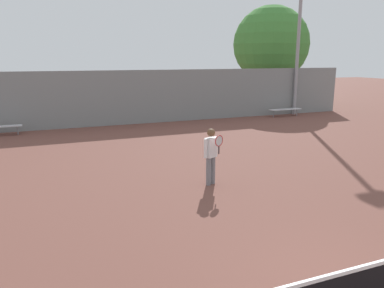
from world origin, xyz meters
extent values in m
cylinder|color=slate|center=(0.07, 5.98, 0.39)|extent=(0.14, 0.14, 0.79)
cylinder|color=slate|center=(0.23, 6.06, 0.39)|extent=(0.14, 0.14, 0.79)
cube|color=white|center=(0.15, 6.02, 1.06)|extent=(0.38, 0.32, 0.54)
cylinder|color=white|center=(-0.05, 5.93, 1.06)|extent=(0.10, 0.10, 0.52)
cylinder|color=white|center=(0.34, 6.11, 1.06)|extent=(0.10, 0.10, 0.52)
sphere|color=brown|center=(0.15, 6.02, 1.47)|extent=(0.22, 0.22, 0.22)
cylinder|color=black|center=(0.26, 5.76, 1.03)|extent=(0.03, 0.03, 0.22)
torus|color=red|center=(0.26, 5.76, 1.29)|extent=(0.30, 0.15, 0.31)
cylinder|color=silver|center=(0.26, 5.76, 1.29)|extent=(0.24, 0.12, 0.27)
cylinder|color=gray|center=(-5.16, 15.63, 0.20)|extent=(0.06, 0.06, 0.40)
cube|color=silver|center=(9.53, 15.63, 0.42)|extent=(2.10, 0.40, 0.04)
cylinder|color=gray|center=(8.69, 15.63, 0.20)|extent=(0.06, 0.06, 0.40)
cylinder|color=gray|center=(10.37, 15.63, 0.20)|extent=(0.06, 0.06, 0.40)
cylinder|color=#939399|center=(10.59, 16.20, 5.07)|extent=(0.20, 0.20, 10.14)
cube|color=gray|center=(0.00, 16.41, 1.41)|extent=(27.69, 0.06, 2.83)
cylinder|color=brown|center=(11.77, 20.87, 1.11)|extent=(0.53, 0.53, 2.21)
sphere|color=#428438|center=(11.77, 20.87, 4.40)|extent=(5.47, 5.47, 5.47)
camera|label=1|loc=(-4.05, -3.00, 3.44)|focal=35.00mm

